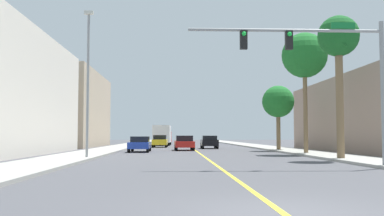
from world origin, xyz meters
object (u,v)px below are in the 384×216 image
object	(u,v)px
car_black	(209,142)
car_yellow	(160,141)
street_lamp	(88,76)
car_blue	(140,144)
traffic_signal_mast	(325,60)
palm_mid	(305,56)
delivery_truck	(162,135)
palm_far	(278,102)
car_red	(184,143)
palm_near	(339,41)

from	to	relation	value
car_black	car_yellow	world-z (taller)	car_yellow
street_lamp	car_blue	bearing A→B (deg)	79.23
traffic_signal_mast	car_blue	world-z (taller)	traffic_signal_mast
car_blue	car_black	bearing A→B (deg)	-126.06
traffic_signal_mast	palm_mid	bearing A→B (deg)	76.85
car_yellow	delivery_truck	xyz separation A→B (m)	(-0.00, 10.09, 0.80)
delivery_truck	car_blue	bearing A→B (deg)	-91.15
street_lamp	car_yellow	xyz separation A→B (m)	(3.58, 27.35, -4.35)
traffic_signal_mast	car_black	size ratio (longest dim) A/B	2.24
car_black	palm_mid	bearing A→B (deg)	-68.51
palm_far	car_yellow	world-z (taller)	palm_far
palm_mid	delivery_truck	distance (m)	34.18
car_black	car_red	bearing A→B (deg)	-117.53
car_black	traffic_signal_mast	bearing A→B (deg)	-84.25
street_lamp	car_black	distance (m)	23.87
palm_far	car_black	world-z (taller)	palm_far
delivery_truck	palm_near	bearing A→B (deg)	-72.07
palm_near	traffic_signal_mast	bearing A→B (deg)	-115.98
traffic_signal_mast	car_red	bearing A→B (deg)	103.54
car_black	palm_near	bearing A→B (deg)	-75.99
palm_far	car_black	size ratio (longest dim) A/B	1.52
car_blue	palm_far	bearing A→B (deg)	-172.52
traffic_signal_mast	palm_mid	world-z (taller)	palm_mid
street_lamp	car_yellow	bearing A→B (deg)	82.54
palm_far	traffic_signal_mast	bearing A→B (deg)	-97.89
palm_near	car_red	size ratio (longest dim) A/B	1.96
palm_mid	car_yellow	world-z (taller)	palm_mid
car_blue	traffic_signal_mast	bearing A→B (deg)	115.99
street_lamp	car_black	xyz separation A→B (m)	(9.20, 21.59, -4.35)
car_black	car_blue	xyz separation A→B (m)	(-6.91, -9.54, -0.05)
palm_far	car_black	bearing A→B (deg)	127.00
traffic_signal_mast	car_blue	xyz separation A→B (m)	(-9.80, 19.98, -4.14)
palm_mid	palm_near	bearing A→B (deg)	-92.32
car_black	delivery_truck	world-z (taller)	delivery_truck
street_lamp	car_red	bearing A→B (deg)	68.57
traffic_signal_mast	car_black	bearing A→B (deg)	95.59
car_yellow	car_red	xyz separation A→B (m)	(2.73, -11.27, -0.02)
traffic_signal_mast	palm_far	size ratio (longest dim) A/B	1.48
car_yellow	traffic_signal_mast	bearing A→B (deg)	-75.32
palm_near	car_black	size ratio (longest dim) A/B	2.12
street_lamp	palm_mid	xyz separation A→B (m)	(15.33, 5.91, 2.43)
palm_mid	palm_far	world-z (taller)	palm_mid
palm_mid	palm_far	bearing A→B (deg)	91.67
palm_near	car_yellow	xyz separation A→B (m)	(-11.43, 29.30, -6.25)
palm_far	delivery_truck	size ratio (longest dim) A/B	0.78
traffic_signal_mast	delivery_truck	distance (m)	46.28
palm_near	palm_far	bearing A→B (deg)	89.67
delivery_truck	traffic_signal_mast	bearing A→B (deg)	-77.62
street_lamp	car_red	world-z (taller)	street_lamp
car_yellow	car_red	distance (m)	11.60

